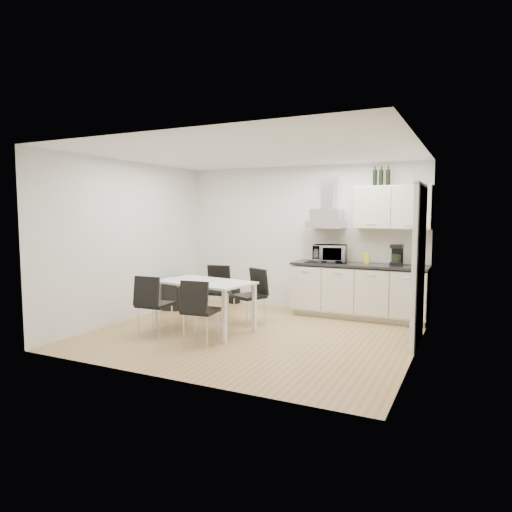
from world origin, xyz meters
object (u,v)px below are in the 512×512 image
(chair_near_right, at_px, (201,311))
(guitar_amp, at_px, (177,293))
(chair_far_right, at_px, (249,297))
(kitchenette, at_px, (362,269))
(dining_table, at_px, (205,286))
(floor_speaker, at_px, (234,296))
(chair_far_left, at_px, (215,293))
(chair_near_left, at_px, (155,305))

(chair_near_right, bearing_deg, guitar_amp, 127.21)
(chair_near_right, distance_m, guitar_amp, 2.47)
(chair_far_right, relative_size, chair_near_right, 1.00)
(chair_far_right, relative_size, guitar_amp, 1.23)
(kitchenette, height_order, chair_far_right, kitchenette)
(kitchenette, relative_size, chair_near_right, 2.86)
(dining_table, relative_size, floor_speaker, 5.09)
(kitchenette, bearing_deg, chair_near_right, -122.97)
(kitchenette, distance_m, chair_far_left, 2.48)
(chair_far_right, xyz_separation_m, guitar_amp, (-1.78, 0.57, -0.16))
(dining_table, xyz_separation_m, chair_near_left, (-0.50, -0.53, -0.23))
(chair_near_left, bearing_deg, chair_near_right, -8.29)
(chair_far_right, bearing_deg, kitchenette, -114.85)
(chair_far_left, height_order, chair_near_left, same)
(chair_far_left, height_order, chair_near_right, same)
(chair_far_right, xyz_separation_m, floor_speaker, (-1.03, 1.39, -0.29))
(chair_far_right, distance_m, guitar_amp, 1.88)
(kitchenette, height_order, chair_near_right, kitchenette)
(dining_table, bearing_deg, floor_speaker, 115.28)
(guitar_amp, bearing_deg, floor_speaker, 36.84)
(kitchenette, relative_size, guitar_amp, 3.51)
(dining_table, distance_m, chair_near_left, 0.77)
(dining_table, relative_size, guitar_amp, 2.12)
(chair_far_right, height_order, chair_near_left, same)
(chair_far_right, height_order, guitar_amp, chair_far_right)
(chair_near_right, relative_size, guitar_amp, 1.23)
(floor_speaker, bearing_deg, kitchenette, 14.10)
(kitchenette, bearing_deg, floor_speaker, 176.25)
(dining_table, bearing_deg, chair_far_right, 64.86)
(floor_speaker, bearing_deg, chair_far_right, -35.58)
(kitchenette, height_order, dining_table, kitchenette)
(chair_far_right, bearing_deg, guitar_amp, 8.21)
(dining_table, height_order, chair_near_right, chair_near_right)
(dining_table, relative_size, chair_near_left, 1.73)
(dining_table, xyz_separation_m, floor_speaker, (-0.61, 2.02, -0.52))
(chair_far_left, distance_m, chair_near_right, 1.46)
(kitchenette, height_order, floor_speaker, kitchenette)
(guitar_amp, bearing_deg, chair_near_left, -74.29)
(guitar_amp, bearing_deg, chair_far_right, -28.26)
(chair_far_right, xyz_separation_m, chair_near_left, (-0.93, -1.16, 0.00))
(floor_speaker, bearing_deg, chair_far_left, -57.36)
(dining_table, height_order, chair_far_left, chair_far_left)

